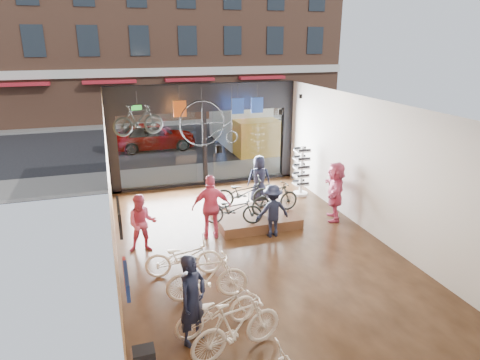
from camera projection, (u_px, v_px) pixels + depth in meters
name	position (u px, v px, depth m)	size (l,w,h in m)	color
ground_plane	(259.00, 255.00, 11.09)	(7.00, 12.00, 0.04)	black
ceiling	(261.00, 107.00, 9.89)	(7.00, 12.00, 0.04)	black
wall_left	(111.00, 201.00, 9.48)	(0.04, 12.00, 3.80)	#9D5733
wall_right	(382.00, 172.00, 11.50)	(0.04, 12.00, 3.80)	beige
wall_back	(435.00, 344.00, 5.04)	(7.00, 0.04, 3.80)	beige
storefront	(204.00, 135.00, 15.92)	(7.00, 0.26, 3.80)	black
exit_sign	(136.00, 108.00, 14.76)	(0.35, 0.06, 0.18)	#198C26
street_road	(170.00, 136.00, 24.66)	(30.00, 18.00, 0.02)	black
sidewalk_near	(199.00, 173.00, 17.58)	(30.00, 2.40, 0.12)	slate
sidewalk_far	(161.00, 122.00, 28.26)	(30.00, 2.00, 0.12)	slate
opposite_building	(149.00, 12.00, 28.34)	(26.00, 5.00, 14.00)	brown
street_car	(153.00, 136.00, 21.36)	(1.68, 4.18, 1.42)	gray
box_truck	(245.00, 123.00, 21.57)	(2.12, 6.36, 2.50)	silver
floor_bike_1	(237.00, 327.00, 7.47)	(0.50, 1.79, 1.07)	#F4E2CD
floor_bike_2	(216.00, 310.00, 8.08)	(0.59, 1.69, 0.89)	#F4E2CD
floor_bike_3	(207.00, 277.00, 9.03)	(0.50, 1.76, 1.06)	#F4E2CD
floor_bike_4	(183.00, 257.00, 9.98)	(0.62, 1.79, 0.94)	#F4E2CD
display_platform	(255.00, 218.00, 12.98)	(2.40, 1.80, 0.30)	#53311E
display_bike_left	(233.00, 209.00, 12.09)	(0.58, 1.67, 0.88)	black
display_bike_mid	(275.00, 198.00, 12.82)	(0.45, 1.59, 0.95)	black
display_bike_right	(243.00, 193.00, 13.23)	(0.64, 1.85, 0.97)	black
customer_0	(193.00, 300.00, 7.66)	(0.64, 0.42, 1.75)	#161C33
customer_1	(142.00, 223.00, 11.04)	(0.76, 0.59, 1.57)	#CC4C72
customer_2	(211.00, 207.00, 11.76)	(1.08, 0.45, 1.84)	#CC4C72
customer_3	(273.00, 211.00, 11.91)	(0.98, 0.56, 1.52)	#161C33
customer_4	(259.00, 179.00, 14.46)	(0.79, 0.52, 1.62)	#161C33
customer_5	(335.00, 191.00, 12.99)	(1.70, 0.54, 1.83)	#CC4C72
sunglasses_rack	(301.00, 172.00, 15.05)	(0.51, 0.42, 1.74)	white
wall_merch	(130.00, 315.00, 6.54)	(0.40, 2.40, 2.60)	navy
penny_farthing	(212.00, 124.00, 14.81)	(2.01, 0.06, 1.61)	black
hung_bike	(138.00, 120.00, 13.25)	(0.45, 1.58, 0.95)	black
jersey_left	(180.00, 109.00, 14.54)	(0.45, 0.03, 0.55)	#CC5919
jersey_mid	(238.00, 106.00, 15.14)	(0.45, 0.03, 0.55)	#1E3F99
jersey_right	(257.00, 105.00, 15.35)	(0.45, 0.03, 0.55)	#1E3F99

